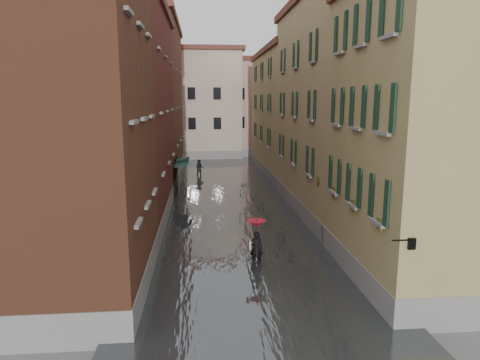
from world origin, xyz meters
name	(u,v)px	position (x,y,z in m)	size (l,w,h in m)	color
ground	(246,266)	(0.00, 0.00, 0.00)	(120.00, 120.00, 0.00)	#575759
floodwater	(228,198)	(0.00, 13.00, 0.10)	(10.00, 60.00, 0.20)	#414548
building_left_near	(57,121)	(-7.00, -2.00, 6.50)	(6.00, 8.00, 13.00)	brown
building_left_mid	(117,117)	(-7.00, 9.00, 6.25)	(6.00, 14.00, 12.50)	maroon
building_left_far	(147,103)	(-7.00, 24.00, 7.00)	(6.00, 16.00, 14.00)	brown
building_right_near	(432,139)	(7.00, -2.00, 5.75)	(6.00, 8.00, 11.50)	olive
building_right_mid	(341,112)	(7.00, 9.00, 6.50)	(6.00, 14.00, 13.00)	tan
building_right_far	(292,115)	(7.00, 24.00, 5.75)	(6.00, 16.00, 11.50)	olive
building_end_cream	(192,106)	(-3.00, 38.00, 6.50)	(12.00, 9.00, 13.00)	beige
building_end_pink	(260,109)	(6.00, 40.00, 6.00)	(10.00, 9.00, 12.00)	tan
awning_near	(181,165)	(-3.49, 14.29, 2.46)	(1.09, 2.88, 2.80)	#163328
awning_far	(182,162)	(-3.49, 15.83, 2.46)	(1.09, 2.79, 2.80)	#163328
wall_lantern	(410,243)	(4.33, -6.00, 3.01)	(0.71, 0.22, 0.35)	black
window_planters	(337,185)	(4.12, 0.48, 3.51)	(0.59, 10.76, 0.84)	brown
pedestrian_main	(256,239)	(0.44, 0.09, 1.22)	(0.87, 0.87, 2.06)	black
pedestrian_far	(200,168)	(-2.13, 22.60, 0.83)	(0.81, 0.63, 1.66)	black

